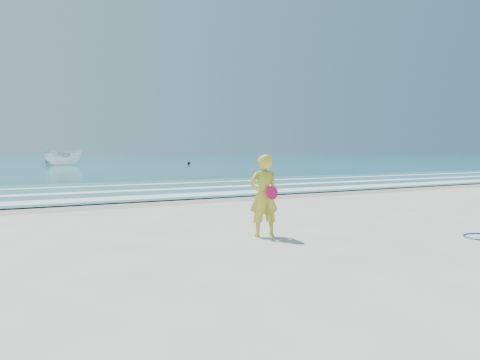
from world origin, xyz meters
TOP-DOWN VIEW (x-y plane):
  - ground at (0.00, 0.00)m, footprint 400.00×400.00m
  - wet_sand at (0.00, 9.00)m, footprint 400.00×2.40m
  - ocean at (0.00, 105.00)m, footprint 400.00×190.00m
  - shallow at (0.00, 14.00)m, footprint 400.00×10.00m
  - foam_near at (0.00, 10.30)m, footprint 400.00×1.40m
  - foam_mid at (0.00, 13.20)m, footprint 400.00×0.90m
  - foam_far at (0.00, 16.50)m, footprint 400.00×0.60m
  - boat at (3.23, 50.61)m, footprint 5.08×3.04m
  - buoy at (17.07, 46.67)m, footprint 0.37×0.37m
  - woman at (0.06, 1.88)m, footprint 0.66×0.50m

SIDE VIEW (x-z plane):
  - ground at x=0.00m, z-range 0.00..0.00m
  - wet_sand at x=0.00m, z-range 0.00..0.00m
  - ocean at x=0.00m, z-range 0.00..0.04m
  - shallow at x=0.00m, z-range 0.04..0.05m
  - foam_near at x=0.00m, z-range 0.05..0.06m
  - foam_mid at x=0.00m, z-range 0.05..0.06m
  - foam_far at x=0.00m, z-range 0.05..0.06m
  - buoy at x=17.07m, z-range 0.04..0.41m
  - woman at x=0.06m, z-range 0.00..1.64m
  - boat at x=3.23m, z-range 0.04..1.88m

